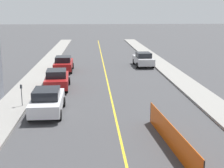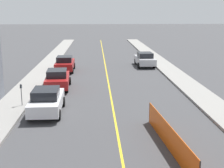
{
  "view_description": "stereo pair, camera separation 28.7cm",
  "coord_description": "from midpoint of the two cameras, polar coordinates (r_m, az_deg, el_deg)",
  "views": [
    {
      "loc": [
        -1.36,
        6.24,
        6.24
      ],
      "look_at": [
        0.08,
        28.22,
        1.0
      ],
      "focal_mm": 50.0,
      "sensor_mm": 36.0,
      "label": 1
    },
    {
      "loc": [
        -1.07,
        6.23,
        6.24
      ],
      "look_at": [
        0.08,
        28.22,
        1.0
      ],
      "focal_mm": 50.0,
      "sensor_mm": 36.0,
      "label": 2
    }
  ],
  "objects": [
    {
      "name": "lane_stripe",
      "position": [
        30.71,
        -0.66,
        1.66
      ],
      "size": [
        0.12,
        72.56,
        0.01
      ],
      "color": "gold",
      "rests_on": "ground_plane"
    },
    {
      "name": "sidewalk_left",
      "position": [
        31.15,
        -13.0,
        1.63
      ],
      "size": [
        2.14,
        72.56,
        0.17
      ],
      "color": "gray",
      "rests_on": "ground_plane"
    },
    {
      "name": "sidewalk_right",
      "position": [
        31.66,
        11.47,
        1.9
      ],
      "size": [
        2.14,
        72.56,
        0.17
      ],
      "color": "gray",
      "rests_on": "ground_plane"
    },
    {
      "name": "safety_mesh_fence",
      "position": [
        14.74,
        10.85,
        -9.44
      ],
      "size": [
        0.6,
        7.08,
        1.17
      ],
      "rotation": [
        0.0,
        0.0,
        1.65
      ],
      "color": "#EF560C",
      "rests_on": "ground_plane"
    },
    {
      "name": "parked_car_curb_near",
      "position": [
        19.6,
        -11.45,
        -3.01
      ],
      "size": [
        1.94,
        4.33,
        1.59
      ],
      "rotation": [
        0.0,
        0.0,
        0.02
      ],
      "color": "silver",
      "rests_on": "ground_plane"
    },
    {
      "name": "parked_car_curb_mid",
      "position": [
        25.6,
        -9.62,
        0.92
      ],
      "size": [
        2.04,
        4.4,
        1.59
      ],
      "rotation": [
        0.0,
        0.0,
        0.06
      ],
      "color": "maroon",
      "rests_on": "ground_plane"
    },
    {
      "name": "parked_car_curb_far",
      "position": [
        32.85,
        -8.37,
        3.7
      ],
      "size": [
        1.94,
        4.32,
        1.59
      ],
      "rotation": [
        0.0,
        0.0,
        0.01
      ],
      "color": "maroon",
      "rests_on": "ground_plane"
    },
    {
      "name": "parked_car_opposite_side",
      "position": [
        35.6,
        6.24,
        4.51
      ],
      "size": [
        1.96,
        4.37,
        1.59
      ],
      "rotation": [
        0.0,
        0.0,
        0.04
      ],
      "color": "#B7B7BC",
      "rests_on": "ground_plane"
    },
    {
      "name": "parking_meter_far_curb",
      "position": [
        20.97,
        -15.91,
        -1.14
      ],
      "size": [
        0.12,
        0.11,
        1.43
      ],
      "color": "#4C4C51",
      "rests_on": "sidewalk_left"
    }
  ]
}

